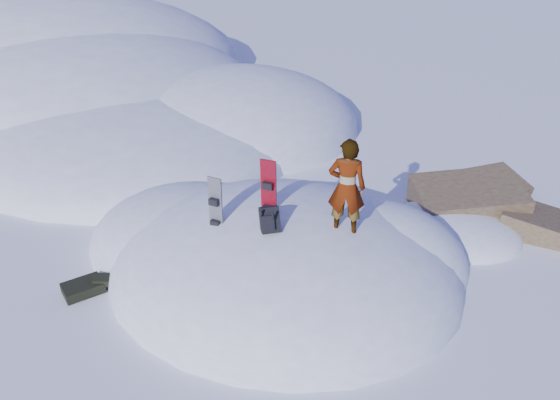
% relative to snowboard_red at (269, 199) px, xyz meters
% --- Properties ---
extents(ground, '(120.00, 120.00, 0.00)m').
position_rel_snowboard_red_xyz_m(ground, '(0.27, 0.04, -1.68)').
color(ground, white).
rests_on(ground, ground).
extents(snow_mound, '(8.00, 6.00, 3.00)m').
position_rel_snowboard_red_xyz_m(snow_mound, '(0.09, 0.28, -1.68)').
color(snow_mound, white).
rests_on(snow_mound, ground).
extents(snow_ridge, '(21.50, 18.50, 6.40)m').
position_rel_snowboard_red_xyz_m(snow_ridge, '(-10.17, 9.88, -1.68)').
color(snow_ridge, white).
rests_on(snow_ridge, ground).
extents(rock_outcrop, '(4.68, 4.41, 1.68)m').
position_rel_snowboard_red_xyz_m(rock_outcrop, '(3.99, 3.05, -1.67)').
color(rock_outcrop, brown).
rests_on(rock_outcrop, ground).
extents(snowboard_red, '(0.31, 0.19, 1.64)m').
position_rel_snowboard_red_xyz_m(snowboard_red, '(0.00, 0.00, 0.00)').
color(snowboard_red, red).
rests_on(snowboard_red, snow_mound).
extents(snowboard_dark, '(0.28, 0.19, 1.49)m').
position_rel_snowboard_red_xyz_m(snowboard_dark, '(-0.83, -0.58, -0.12)').
color(snowboard_dark, black).
rests_on(snowboard_dark, snow_mound).
extents(backpack, '(0.47, 0.53, 0.55)m').
position_rel_snowboard_red_xyz_m(backpack, '(0.20, -0.68, -0.03)').
color(backpack, black).
rests_on(backpack, snow_mound).
extents(gear_pile, '(0.98, 0.87, 0.25)m').
position_rel_snowboard_red_xyz_m(gear_pile, '(-3.19, -1.47, -1.55)').
color(gear_pile, black).
rests_on(gear_pile, ground).
extents(person, '(0.68, 0.47, 1.79)m').
position_rel_snowboard_red_xyz_m(person, '(1.46, -0.21, 0.54)').
color(person, slate).
rests_on(person, snow_mound).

